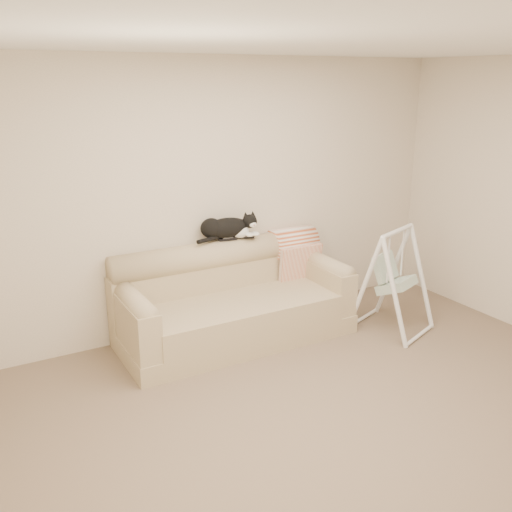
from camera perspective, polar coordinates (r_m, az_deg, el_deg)
The scene contains 8 objects.
ground_plane at distance 4.44m, azimuth 8.56°, elevation -15.49°, with size 5.00×5.00×0.00m, color brown.
room_shell at distance 3.84m, azimuth 9.58°, elevation 4.04°, with size 5.04×4.04×2.60m.
sofa at distance 5.45m, azimuth -2.39°, elevation -4.63°, with size 2.20×0.93×0.90m.
remote_a at distance 5.50m, azimuth -2.85°, elevation 1.72°, with size 0.19×0.07×0.03m.
remote_b at distance 5.57m, azimuth -1.04°, elevation 1.92°, with size 0.17×0.12×0.02m.
tuxedo_cat at distance 5.49m, azimuth -2.90°, elevation 2.85°, with size 0.65×0.27×0.26m.
throw_blanket at distance 5.91m, azimuth 3.74°, elevation 0.96°, with size 0.48×0.38×0.58m.
baby_swing at distance 5.71m, azimuth 13.53°, elevation -2.33°, with size 0.82×0.85×1.03m.
Camera 1 is at (-2.36, -2.89, 2.40)m, focal length 40.00 mm.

